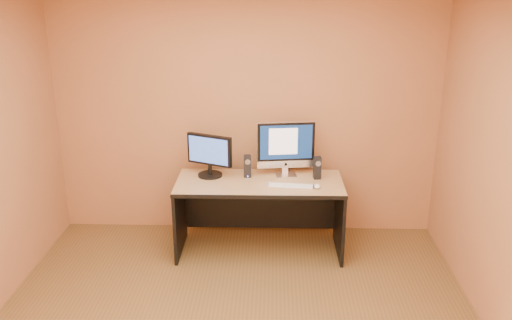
{
  "coord_description": "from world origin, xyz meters",
  "views": [
    {
      "loc": [
        0.29,
        -3.47,
        2.68
      ],
      "look_at": [
        0.13,
        1.36,
        1.01
      ],
      "focal_mm": 38.0,
      "sensor_mm": 36.0,
      "label": 1
    }
  ],
  "objects": [
    {
      "name": "desk",
      "position": [
        0.16,
        1.46,
        0.38
      ],
      "size": [
        1.64,
        0.73,
        0.75
      ],
      "primitive_type": null,
      "rotation": [
        0.0,
        0.0,
        0.01
      ],
      "color": "tan",
      "rests_on": "ground"
    },
    {
      "name": "walls",
      "position": [
        0.0,
        0.0,
        1.3
      ],
      "size": [
        4.0,
        4.0,
        2.6
      ],
      "primitive_type": null,
      "color": "#A66643",
      "rests_on": "ground"
    },
    {
      "name": "speaker_right",
      "position": [
        0.73,
        1.56,
        0.87
      ],
      "size": [
        0.08,
        0.08,
        0.22
      ],
      "primitive_type": null,
      "rotation": [
        0.0,
        0.0,
        0.12
      ],
      "color": "black",
      "rests_on": "desk"
    },
    {
      "name": "cable_b",
      "position": [
        0.4,
        1.72,
        0.76
      ],
      "size": [
        0.11,
        0.16,
        0.01
      ],
      "primitive_type": "cylinder",
      "rotation": [
        1.57,
        0.0,
        -0.6
      ],
      "color": "black",
      "rests_on": "desk"
    },
    {
      "name": "keyboard",
      "position": [
        0.46,
        1.33,
        0.76
      ],
      "size": [
        0.45,
        0.16,
        0.02
      ],
      "primitive_type": "cube",
      "rotation": [
        0.0,
        0.0,
        -0.09
      ],
      "color": "silver",
      "rests_on": "desk"
    },
    {
      "name": "imac",
      "position": [
        0.42,
        1.64,
        1.03
      ],
      "size": [
        0.6,
        0.29,
        0.56
      ],
      "primitive_type": null,
      "rotation": [
        0.0,
        0.0,
        0.14
      ],
      "color": "silver",
      "rests_on": "desk"
    },
    {
      "name": "speaker_left",
      "position": [
        0.03,
        1.59,
        0.87
      ],
      "size": [
        0.08,
        0.08,
        0.22
      ],
      "primitive_type": null,
      "rotation": [
        0.0,
        0.0,
        0.12
      ],
      "color": "black",
      "rests_on": "desk"
    },
    {
      "name": "second_monitor",
      "position": [
        -0.34,
        1.6,
        0.97
      ],
      "size": [
        0.55,
        0.42,
        0.43
      ],
      "primitive_type": null,
      "rotation": [
        0.0,
        0.0,
        -0.41
      ],
      "color": "black",
      "rests_on": "desk"
    },
    {
      "name": "mouse",
      "position": [
        0.71,
        1.31,
        0.77
      ],
      "size": [
        0.07,
        0.11,
        0.04
      ],
      "primitive_type": "ellipsoid",
      "rotation": [
        0.0,
        0.0,
        -0.13
      ],
      "color": "white",
      "rests_on": "desk"
    },
    {
      "name": "cable_a",
      "position": [
        0.47,
        1.74,
        0.76
      ],
      "size": [
        0.08,
        0.21,
        0.01
      ],
      "primitive_type": "cylinder",
      "rotation": [
        1.57,
        0.0,
        0.33
      ],
      "color": "black",
      "rests_on": "desk"
    }
  ]
}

